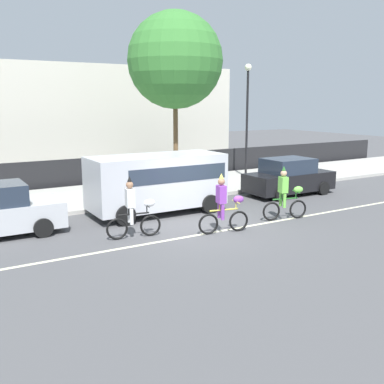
# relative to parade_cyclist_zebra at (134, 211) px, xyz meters

# --- Properties ---
(ground_plane) EXTENTS (80.00, 80.00, 0.00)m
(ground_plane) POSITION_rel_parade_cyclist_zebra_xyz_m (2.36, -0.27, -0.84)
(ground_plane) COLOR #4C4C4F
(road_centre_line) EXTENTS (36.00, 0.14, 0.01)m
(road_centre_line) POSITION_rel_parade_cyclist_zebra_xyz_m (2.36, -0.77, -0.84)
(road_centre_line) COLOR beige
(road_centre_line) RESTS_ON ground
(sidewalk_curb) EXTENTS (60.00, 5.00, 0.15)m
(sidewalk_curb) POSITION_rel_parade_cyclist_zebra_xyz_m (2.36, 6.23, -0.77)
(sidewalk_curb) COLOR #ADAAA3
(sidewalk_curb) RESTS_ON ground
(fence_line) EXTENTS (40.00, 0.08, 1.40)m
(fence_line) POSITION_rel_parade_cyclist_zebra_xyz_m (2.36, 9.13, -0.14)
(fence_line) COLOR black
(fence_line) RESTS_ON ground
(building_backdrop) EXTENTS (28.00, 8.00, 6.30)m
(building_backdrop) POSITION_rel_parade_cyclist_zebra_xyz_m (-0.68, 17.73, 2.31)
(building_backdrop) COLOR beige
(building_backdrop) RESTS_ON ground
(parade_cyclist_zebra) EXTENTS (1.71, 0.52, 1.92)m
(parade_cyclist_zebra) POSITION_rel_parade_cyclist_zebra_xyz_m (0.00, 0.00, 0.00)
(parade_cyclist_zebra) COLOR black
(parade_cyclist_zebra) RESTS_ON ground
(parade_cyclist_purple) EXTENTS (1.70, 0.54, 1.92)m
(parade_cyclist_purple) POSITION_rel_parade_cyclist_zebra_xyz_m (2.66, -0.97, 0.00)
(parade_cyclist_purple) COLOR black
(parade_cyclist_purple) RESTS_ON ground
(parade_cyclist_lime) EXTENTS (1.69, 0.58, 1.92)m
(parade_cyclist_lime) POSITION_rel_parade_cyclist_zebra_xyz_m (5.45, -0.73, 0.00)
(parade_cyclist_lime) COLOR black
(parade_cyclist_lime) RESTS_ON ground
(parked_van_silver) EXTENTS (5.00, 2.22, 2.18)m
(parked_van_silver) POSITION_rel_parade_cyclist_zebra_xyz_m (2.07, 2.43, 0.44)
(parked_van_silver) COLOR silver
(parked_van_silver) RESTS_ON ground
(parked_car_black) EXTENTS (4.10, 1.92, 1.64)m
(parked_car_black) POSITION_rel_parade_cyclist_zebra_xyz_m (8.59, 2.49, -0.06)
(parked_car_black) COLOR black
(parked_car_black) RESTS_ON ground
(street_lamp_post) EXTENTS (0.36, 0.36, 5.86)m
(street_lamp_post) POSITION_rel_parade_cyclist_zebra_xyz_m (9.42, 6.68, 3.15)
(street_lamp_post) COLOR black
(street_lamp_post) RESTS_ON sidewalk_curb
(street_tree_far_corner) EXTENTS (4.72, 4.72, 8.30)m
(street_tree_far_corner) POSITION_rel_parade_cyclist_zebra_xyz_m (5.75, 7.78, 5.24)
(street_tree_far_corner) COLOR brown
(street_tree_far_corner) RESTS_ON sidewalk_curb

